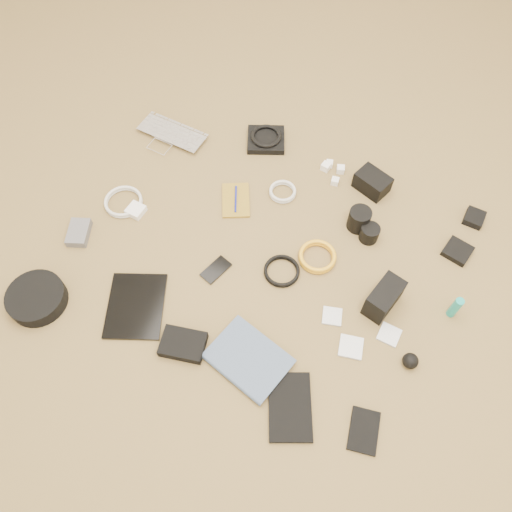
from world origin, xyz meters
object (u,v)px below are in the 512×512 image
(tablet, at_px, (136,306))
(headphone_case, at_px, (37,298))
(paperback, at_px, (230,381))
(laptop, at_px, (167,140))
(phone, at_px, (216,270))
(dslr_camera, at_px, (372,183))

(tablet, height_order, headphone_case, headphone_case)
(tablet, height_order, paperback, paperback)
(headphone_case, bearing_deg, laptop, 84.67)
(phone, bearing_deg, tablet, -109.76)
(paperback, bearing_deg, dslr_camera, 5.02)
(headphone_case, relative_size, paperback, 0.80)
(headphone_case, bearing_deg, tablet, 18.22)
(dslr_camera, distance_m, tablet, 0.97)
(dslr_camera, relative_size, tablet, 0.52)
(laptop, bearing_deg, headphone_case, -88.03)
(laptop, distance_m, dslr_camera, 0.84)
(phone, height_order, paperback, paperback)
(laptop, relative_size, headphone_case, 1.48)
(dslr_camera, bearing_deg, paperback, -79.96)
(laptop, height_order, tablet, laptop)
(paperback, bearing_deg, laptop, 55.58)
(dslr_camera, bearing_deg, headphone_case, -112.89)
(laptop, xyz_separation_m, headphone_case, (-0.07, -0.80, 0.02))
(phone, relative_size, paperback, 0.44)
(tablet, height_order, phone, tablet)
(phone, bearing_deg, paperback, -39.05)
(tablet, distance_m, phone, 0.29)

